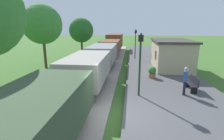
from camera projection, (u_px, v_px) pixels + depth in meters
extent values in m
plane|color=#3D6628|center=(119.00, 119.00, 8.23)|extent=(160.00, 160.00, 0.00)
cube|color=#4C4C4F|center=(189.00, 121.00, 7.86)|extent=(6.00, 60.00, 0.25)
cube|color=#9E9389|center=(69.00, 115.00, 8.47)|extent=(3.80, 60.00, 0.12)
cube|color=slate|center=(84.00, 114.00, 8.36)|extent=(0.07, 60.00, 0.14)
cube|color=slate|center=(55.00, 112.00, 8.51)|extent=(0.07, 60.00, 0.14)
cube|color=#384C33|center=(34.00, 117.00, 5.31)|extent=(2.50, 5.60, 1.60)
cube|color=black|center=(36.00, 136.00, 5.46)|extent=(2.10, 5.15, 0.50)
cylinder|color=black|center=(59.00, 115.00, 7.25)|extent=(1.56, 0.84, 0.84)
cylinder|color=black|center=(69.00, 98.00, 8.31)|extent=(0.20, 0.30, 0.20)
cube|color=gray|center=(87.00, 68.00, 11.67)|extent=(2.50, 5.60, 1.60)
cube|color=black|center=(87.00, 77.00, 11.83)|extent=(2.10, 5.15, 0.50)
cylinder|color=black|center=(93.00, 74.00, 13.62)|extent=(1.56, 0.84, 0.84)
cylinder|color=black|center=(80.00, 90.00, 10.16)|extent=(1.56, 0.84, 0.84)
cylinder|color=black|center=(96.00, 67.00, 14.67)|extent=(0.20, 0.30, 0.20)
cylinder|color=black|center=(73.00, 93.00, 8.98)|extent=(0.20, 0.30, 0.20)
cube|color=gray|center=(103.00, 53.00, 18.04)|extent=(2.50, 5.60, 1.60)
cube|color=black|center=(103.00, 59.00, 18.19)|extent=(2.10, 5.15, 0.50)
cylinder|color=black|center=(105.00, 59.00, 19.98)|extent=(1.56, 0.84, 0.84)
cylinder|color=black|center=(100.00, 65.00, 16.53)|extent=(1.56, 0.84, 0.84)
cylinder|color=black|center=(107.00, 55.00, 21.04)|extent=(0.20, 0.30, 0.20)
cylinder|color=black|center=(98.00, 65.00, 15.35)|extent=(0.20, 0.30, 0.20)
cube|color=brown|center=(110.00, 46.00, 24.40)|extent=(2.50, 5.60, 1.60)
cube|color=black|center=(110.00, 51.00, 24.56)|extent=(2.10, 5.15, 0.50)
cylinder|color=black|center=(112.00, 51.00, 26.35)|extent=(1.56, 0.84, 0.84)
cylinder|color=black|center=(109.00, 55.00, 22.89)|extent=(1.56, 0.84, 0.84)
cylinder|color=black|center=(113.00, 48.00, 27.40)|extent=(0.20, 0.30, 0.20)
cylinder|color=black|center=(108.00, 54.00, 21.71)|extent=(0.20, 0.30, 0.20)
cube|color=brown|center=(115.00, 40.00, 30.69)|extent=(2.50, 5.60, 2.20)
cube|color=black|center=(115.00, 46.00, 30.92)|extent=(2.10, 5.15, 0.50)
cylinder|color=black|center=(116.00, 46.00, 32.71)|extent=(1.56, 0.84, 0.84)
cylinder|color=black|center=(114.00, 48.00, 29.26)|extent=(1.56, 0.84, 0.84)
cylinder|color=black|center=(116.00, 44.00, 33.77)|extent=(0.20, 0.30, 0.20)
cylinder|color=black|center=(113.00, 48.00, 28.08)|extent=(0.20, 0.30, 0.20)
cube|color=tan|center=(171.00, 55.00, 17.08)|extent=(3.20, 5.50, 2.60)
cube|color=#3D3833|center=(172.00, 41.00, 16.74)|extent=(3.50, 5.80, 0.18)
cube|color=black|center=(156.00, 55.00, 16.16)|extent=(0.03, 0.90, 0.80)
cube|color=black|center=(191.00, 84.00, 11.17)|extent=(0.42, 1.50, 0.04)
cube|color=black|center=(195.00, 80.00, 11.09)|extent=(0.04, 1.50, 0.45)
cube|color=black|center=(194.00, 90.00, 10.65)|extent=(0.38, 0.06, 0.42)
cube|color=black|center=(188.00, 84.00, 11.80)|extent=(0.38, 0.06, 0.42)
cube|color=black|center=(162.00, 55.00, 22.22)|extent=(0.42, 1.50, 0.04)
cube|color=black|center=(163.00, 53.00, 22.14)|extent=(0.04, 1.50, 0.45)
cube|color=black|center=(162.00, 58.00, 21.69)|extent=(0.38, 0.06, 0.42)
cube|color=black|center=(161.00, 56.00, 22.85)|extent=(0.38, 0.06, 0.42)
cylinder|color=black|center=(184.00, 88.00, 10.38)|extent=(0.15, 0.15, 0.86)
cylinder|color=black|center=(184.00, 87.00, 10.52)|extent=(0.15, 0.15, 0.86)
cube|color=#2D5199|center=(186.00, 76.00, 10.27)|extent=(0.35, 0.44, 0.60)
sphere|color=tan|center=(186.00, 69.00, 10.16)|extent=(0.22, 0.22, 0.22)
cylinder|color=#9E6642|center=(152.00, 76.00, 14.02)|extent=(0.56, 0.56, 0.34)
sphere|color=#387A33|center=(152.00, 70.00, 13.91)|extent=(0.64, 0.64, 0.64)
cylinder|color=#193823|center=(140.00, 69.00, 10.06)|extent=(0.11, 0.11, 3.20)
cube|color=black|center=(141.00, 38.00, 9.63)|extent=(0.28, 0.28, 0.36)
sphere|color=#F2E5BF|center=(141.00, 38.00, 9.63)|extent=(0.20, 0.20, 0.20)
cone|color=#193823|center=(141.00, 34.00, 9.57)|extent=(0.20, 0.20, 0.16)
cylinder|color=#193823|center=(135.00, 46.00, 22.06)|extent=(0.11, 0.11, 3.20)
cube|color=black|center=(136.00, 32.00, 21.63)|extent=(0.28, 0.28, 0.36)
sphere|color=#F2E5BF|center=(136.00, 32.00, 21.63)|extent=(0.20, 0.20, 0.20)
cone|color=#193823|center=(136.00, 30.00, 21.57)|extent=(0.20, 0.20, 0.16)
cylinder|color=#4C3823|center=(45.00, 54.00, 18.26)|extent=(0.28, 0.28, 2.98)
sphere|color=#387A33|center=(42.00, 24.00, 17.54)|extent=(3.97, 3.97, 3.97)
cylinder|color=#4C3823|center=(82.00, 48.00, 25.06)|extent=(0.28, 0.28, 2.47)
sphere|color=#235B23|center=(81.00, 30.00, 24.45)|extent=(3.40, 3.40, 3.40)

